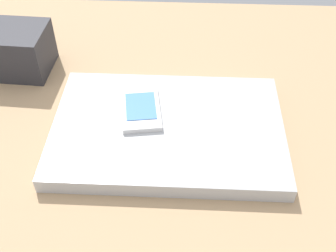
# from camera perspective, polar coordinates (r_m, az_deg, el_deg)

# --- Properties ---
(desk_surface) EXTENTS (1.20, 0.80, 0.03)m
(desk_surface) POSITION_cam_1_polar(r_m,az_deg,el_deg) (0.72, -1.05, -0.33)
(desk_surface) COLOR tan
(desk_surface) RESTS_ON ground
(laptop_closed) EXTENTS (0.36, 0.24, 0.02)m
(laptop_closed) POSITION_cam_1_polar(r_m,az_deg,el_deg) (0.68, 0.00, -0.47)
(laptop_closed) COLOR #B7BABC
(laptop_closed) RESTS_ON desk_surface
(cell_phone_on_laptop) EXTENTS (0.08, 0.11, 0.01)m
(cell_phone_on_laptop) POSITION_cam_1_polar(r_m,az_deg,el_deg) (0.69, -3.62, 2.41)
(cell_phone_on_laptop) COLOR silver
(cell_phone_on_laptop) RESTS_ON laptop_closed
(desk_organizer) EXTENTS (0.15, 0.10, 0.08)m
(desk_organizer) POSITION_cam_1_polar(r_m,az_deg,el_deg) (0.85, -20.29, 9.48)
(desk_organizer) COLOR #2D2D33
(desk_organizer) RESTS_ON desk_surface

